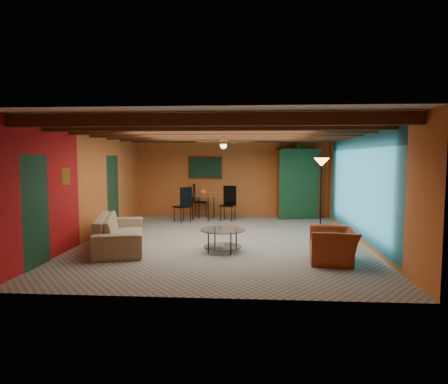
# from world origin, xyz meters

# --- Properties ---
(room) EXTENTS (6.52, 8.01, 2.71)m
(room) POSITION_xyz_m (0.00, 0.11, 2.36)
(room) COLOR gray
(room) RESTS_ON ground
(sofa) EXTENTS (1.58, 2.64, 0.72)m
(sofa) POSITION_xyz_m (-2.22, -1.00, 0.36)
(sofa) COLOR #8F7A5C
(sofa) RESTS_ON ground
(armchair) EXTENTS (0.97, 1.08, 0.65)m
(armchair) POSITION_xyz_m (2.24, -1.89, 0.32)
(armchair) COLOR maroon
(armchair) RESTS_ON ground
(coffee_table) EXTENTS (1.13, 1.13, 0.49)m
(coffee_table) POSITION_xyz_m (0.07, -1.19, 0.24)
(coffee_table) COLOR white
(coffee_table) RESTS_ON ground
(dining_table) EXTENTS (2.60, 2.60, 1.11)m
(dining_table) POSITION_xyz_m (-0.87, 3.15, 0.55)
(dining_table) COLOR silver
(dining_table) RESTS_ON ground
(armoire) EXTENTS (1.36, 0.84, 2.22)m
(armoire) POSITION_xyz_m (2.20, 3.70, 1.11)
(armoire) COLOR brown
(armoire) RESTS_ON ground
(floor_lamp) EXTENTS (0.43, 0.43, 2.00)m
(floor_lamp) POSITION_xyz_m (2.49, 0.98, 1.00)
(floor_lamp) COLOR black
(floor_lamp) RESTS_ON ground
(ceiling_fan) EXTENTS (1.50, 1.50, 0.44)m
(ceiling_fan) POSITION_xyz_m (0.00, 0.00, 2.36)
(ceiling_fan) COLOR #472614
(ceiling_fan) RESTS_ON ceiling
(painting) EXTENTS (1.05, 0.03, 0.65)m
(painting) POSITION_xyz_m (-0.90, 3.96, 1.65)
(painting) COLOR black
(painting) RESTS_ON wall_back
(potted_plant) EXTENTS (0.56, 0.52, 0.49)m
(potted_plant) POSITION_xyz_m (2.20, 3.70, 2.46)
(potted_plant) COLOR #26661E
(potted_plant) RESTS_ON armoire
(vase) EXTENTS (0.26, 0.26, 0.21)m
(vase) POSITION_xyz_m (-0.87, 3.15, 1.21)
(vase) COLOR orange
(vase) RESTS_ON dining_table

